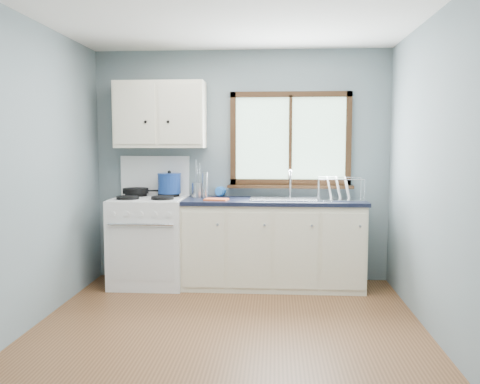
# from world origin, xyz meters

# --- Properties ---
(floor) EXTENTS (3.20, 3.60, 0.02)m
(floor) POSITION_xyz_m (0.00, 0.00, -0.01)
(floor) COLOR brown
(floor) RESTS_ON ground
(ceiling) EXTENTS (3.20, 3.60, 0.02)m
(ceiling) POSITION_xyz_m (0.00, 0.00, 2.51)
(ceiling) COLOR white
(ceiling) RESTS_ON wall_back
(wall_back) EXTENTS (3.20, 0.02, 2.50)m
(wall_back) POSITION_xyz_m (0.00, 1.81, 1.25)
(wall_back) COLOR gray
(wall_back) RESTS_ON ground
(wall_front) EXTENTS (3.20, 0.02, 2.50)m
(wall_front) POSITION_xyz_m (0.00, -1.81, 1.25)
(wall_front) COLOR gray
(wall_front) RESTS_ON ground
(wall_left) EXTENTS (0.02, 3.60, 2.50)m
(wall_left) POSITION_xyz_m (-1.61, 0.00, 1.25)
(wall_left) COLOR gray
(wall_left) RESTS_ON ground
(wall_right) EXTENTS (0.02, 3.60, 2.50)m
(wall_right) POSITION_xyz_m (1.61, 0.00, 1.25)
(wall_right) COLOR gray
(wall_right) RESTS_ON ground
(gas_range) EXTENTS (0.76, 0.69, 1.36)m
(gas_range) POSITION_xyz_m (-0.95, 1.47, 0.49)
(gas_range) COLOR white
(gas_range) RESTS_ON floor
(base_cabinets) EXTENTS (1.85, 0.60, 0.88)m
(base_cabinets) POSITION_xyz_m (0.36, 1.49, 0.41)
(base_cabinets) COLOR #EFE6C5
(base_cabinets) RESTS_ON floor
(countertop) EXTENTS (1.89, 0.64, 0.04)m
(countertop) POSITION_xyz_m (0.36, 1.49, 0.90)
(countertop) COLOR black
(countertop) RESTS_ON base_cabinets
(sink) EXTENTS (0.84, 0.46, 0.44)m
(sink) POSITION_xyz_m (0.54, 1.49, 0.86)
(sink) COLOR silver
(sink) RESTS_ON countertop
(window) EXTENTS (1.36, 0.10, 1.03)m
(window) POSITION_xyz_m (0.54, 1.77, 1.48)
(window) COLOR #9EC6A8
(window) RESTS_ON wall_back
(upper_cabinets) EXTENTS (0.95, 0.35, 0.70)m
(upper_cabinets) POSITION_xyz_m (-0.85, 1.63, 1.80)
(upper_cabinets) COLOR #EFE6C5
(upper_cabinets) RESTS_ON wall_back
(skillet) EXTENTS (0.43, 0.30, 0.05)m
(skillet) POSITION_xyz_m (-1.13, 1.62, 0.99)
(skillet) COLOR black
(skillet) RESTS_ON gas_range
(stockpot) EXTENTS (0.31, 0.31, 0.25)m
(stockpot) POSITION_xyz_m (-0.76, 1.63, 1.07)
(stockpot) COLOR navy
(stockpot) RESTS_ON gas_range
(utensil_crock) EXTENTS (0.14, 0.14, 0.41)m
(utensil_crock) POSITION_xyz_m (-0.45, 1.61, 1.00)
(utensil_crock) COLOR silver
(utensil_crock) RESTS_ON countertop
(thermos) EXTENTS (0.07, 0.07, 0.27)m
(thermos) POSITION_xyz_m (-0.37, 1.57, 1.06)
(thermos) COLOR silver
(thermos) RESTS_ON countertop
(soap_bottle) EXTENTS (0.13, 0.13, 0.28)m
(soap_bottle) POSITION_xyz_m (-0.24, 1.71, 1.06)
(soap_bottle) COLOR blue
(soap_bottle) RESTS_ON countertop
(dish_towel) EXTENTS (0.25, 0.20, 0.02)m
(dish_towel) POSITION_xyz_m (-0.22, 1.35, 0.93)
(dish_towel) COLOR #DB582D
(dish_towel) RESTS_ON countertop
(dish_rack) EXTENTS (0.49, 0.38, 0.24)m
(dish_rack) POSITION_xyz_m (1.03, 1.46, 0.98)
(dish_rack) COLOR silver
(dish_rack) RESTS_ON countertop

